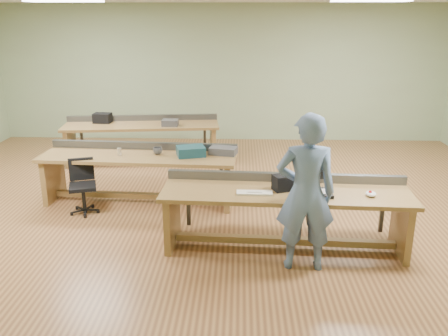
{
  "coord_description": "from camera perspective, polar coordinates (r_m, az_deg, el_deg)",
  "views": [
    {
      "loc": [
        0.42,
        -6.67,
        2.76
      ],
      "look_at": [
        0.21,
        -0.6,
        0.78
      ],
      "focal_mm": 38.0,
      "sensor_mm": 36.0,
      "label": 1
    }
  ],
  "objects": [
    {
      "name": "floor",
      "position": [
        7.24,
        -1.49,
        -4.43
      ],
      "size": [
        10.0,
        10.0,
        0.0
      ],
      "primitive_type": "plane",
      "color": "#99683A",
      "rests_on": "ground"
    },
    {
      "name": "wall_back",
      "position": [
        10.76,
        -0.25,
        11.28
      ],
      "size": [
        10.0,
        0.04,
        3.0
      ],
      "primitive_type": "cube",
      "color": "gray",
      "rests_on": "floor"
    },
    {
      "name": "wall_front",
      "position": [
        2.99,
        -6.34,
        -7.1
      ],
      "size": [
        10.0,
        0.04,
        3.0
      ],
      "primitive_type": "cube",
      "color": "gray",
      "rests_on": "floor"
    },
    {
      "name": "workbench_front",
      "position": [
        5.81,
        7.37,
        -4.41
      ],
      "size": [
        3.02,
        0.94,
        0.86
      ],
      "rotation": [
        0.0,
        0.0,
        -0.05
      ],
      "color": "olive",
      "rests_on": "floor"
    },
    {
      "name": "workbench_mid",
      "position": [
        7.3,
        -10.13,
        0.17
      ],
      "size": [
        2.98,
        0.95,
        0.86
      ],
      "rotation": [
        0.0,
        0.0,
        -0.06
      ],
      "color": "olive",
      "rests_on": "floor"
    },
    {
      "name": "workbench_back",
      "position": [
        9.34,
        -9.83,
        4.1
      ],
      "size": [
        3.02,
        1.11,
        0.86
      ],
      "rotation": [
        0.0,
        0.0,
        0.11
      ],
      "color": "olive",
      "rests_on": "floor"
    },
    {
      "name": "person",
      "position": [
        5.26,
        9.79,
        -3.01
      ],
      "size": [
        0.66,
        0.44,
        1.8
      ],
      "primitive_type": "imported",
      "rotation": [
        0.0,
        0.0,
        3.13
      ],
      "color": "#6779A8",
      "rests_on": "floor"
    },
    {
      "name": "laptop_base",
      "position": [
        5.64,
        10.87,
        -3.02
      ],
      "size": [
        0.4,
        0.34,
        0.04
      ],
      "primitive_type": "cube",
      "rotation": [
        0.0,
        0.0,
        0.11
      ],
      "color": "black",
      "rests_on": "workbench_front"
    },
    {
      "name": "laptop_screen",
      "position": [
        5.68,
        10.66,
        0.05
      ],
      "size": [
        0.37,
        0.06,
        0.29
      ],
      "primitive_type": "cube",
      "rotation": [
        0.0,
        0.0,
        0.11
      ],
      "color": "black",
      "rests_on": "laptop_base"
    },
    {
      "name": "keyboard",
      "position": [
        5.58,
        3.69,
        -3.01
      ],
      "size": [
        0.42,
        0.14,
        0.02
      ],
      "primitive_type": "cube",
      "rotation": [
        0.0,
        0.0,
        -0.01
      ],
      "color": "silver",
      "rests_on": "workbench_front"
    },
    {
      "name": "trackball_mouse",
      "position": [
        5.75,
        17.26,
        -2.98
      ],
      "size": [
        0.14,
        0.16,
        0.06
      ],
      "primitive_type": "ellipsoid",
      "rotation": [
        0.0,
        0.0,
        0.12
      ],
      "color": "white",
      "rests_on": "workbench_front"
    },
    {
      "name": "camera_bag",
      "position": [
        5.72,
        7.33,
        -1.73
      ],
      "size": [
        0.32,
        0.27,
        0.19
      ],
      "primitive_type": "cube",
      "rotation": [
        0.0,
        0.0,
        0.38
      ],
      "color": "black",
      "rests_on": "workbench_front"
    },
    {
      "name": "task_chair",
      "position": [
        7.18,
        -16.56,
        -2.93
      ],
      "size": [
        0.53,
        0.53,
        0.78
      ],
      "rotation": [
        0.0,
        0.0,
        0.31
      ],
      "color": "black",
      "rests_on": "floor"
    },
    {
      "name": "parts_bin_teal",
      "position": [
        7.07,
        -4.02,
        2.03
      ],
      "size": [
        0.47,
        0.4,
        0.14
      ],
      "primitive_type": "cube",
      "rotation": [
        0.0,
        0.0,
        0.27
      ],
      "color": "#143943",
      "rests_on": "workbench_mid"
    },
    {
      "name": "parts_bin_grey",
      "position": [
        7.14,
        -0.08,
        2.11
      ],
      "size": [
        0.45,
        0.34,
        0.11
      ],
      "primitive_type": "cube",
      "rotation": [
        0.0,
        0.0,
        -0.24
      ],
      "color": "#3B3B3E",
      "rests_on": "workbench_mid"
    },
    {
      "name": "mug",
      "position": [
        7.2,
        -7.99,
        2.07
      ],
      "size": [
        0.15,
        0.15,
        0.11
      ],
      "primitive_type": "imported",
      "rotation": [
        0.0,
        0.0,
        -0.1
      ],
      "color": "#3B3B3E",
      "rests_on": "workbench_mid"
    },
    {
      "name": "drinks_can",
      "position": [
        7.25,
        -12.47,
        1.93
      ],
      "size": [
        0.06,
        0.06,
        0.11
      ],
      "primitive_type": "cylinder",
      "rotation": [
        0.0,
        0.0,
        0.05
      ],
      "color": "silver",
      "rests_on": "workbench_mid"
    },
    {
      "name": "storage_box_back",
      "position": [
        9.53,
        -14.41,
        5.84
      ],
      "size": [
        0.35,
        0.26,
        0.19
      ],
      "primitive_type": "cube",
      "rotation": [
        0.0,
        0.0,
        -0.1
      ],
      "color": "black",
      "rests_on": "workbench_back"
    },
    {
      "name": "tray_back",
      "position": [
        9.03,
        -6.5,
        5.43
      ],
      "size": [
        0.3,
        0.22,
        0.12
      ],
      "primitive_type": "cube",
      "rotation": [
        0.0,
        0.0,
        -0.01
      ],
      "color": "#3B3B3E",
      "rests_on": "workbench_back"
    }
  ]
}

